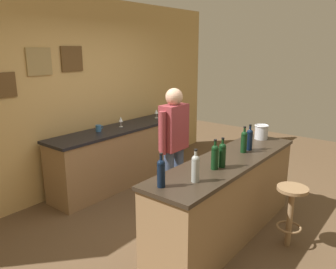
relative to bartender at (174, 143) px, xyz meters
name	(u,v)px	position (x,y,z in m)	size (l,w,h in m)	color
ground_plane	(196,224)	(-0.07, -0.40, -0.94)	(10.00, 10.00, 0.00)	brown
back_wall	(83,95)	(-0.09, 1.63, 0.47)	(6.00, 0.09, 2.80)	tan
bar_counter	(226,198)	(-0.07, -0.80, -0.47)	(2.35, 0.60, 0.92)	olive
side_counter	(124,154)	(0.33, 1.25, -0.48)	(2.54, 0.56, 0.90)	olive
bartender	(174,143)	(0.00, 0.00, 0.00)	(0.52, 0.21, 1.62)	#384766
bar_stool	(291,207)	(0.17, -1.43, -0.48)	(0.32, 0.32, 0.68)	olive
wine_bottle_a	(161,172)	(-1.09, -0.70, 0.12)	(0.07, 0.07, 0.31)	black
wine_bottle_b	(195,167)	(-0.82, -0.87, 0.12)	(0.07, 0.07, 0.31)	#999E99
wine_bottle_c	(215,156)	(-0.43, -0.84, 0.12)	(0.07, 0.07, 0.31)	black
wine_bottle_d	(222,154)	(-0.33, -0.86, 0.12)	(0.07, 0.07, 0.31)	black
wine_bottle_e	(244,141)	(0.25, -0.82, 0.12)	(0.07, 0.07, 0.31)	black
wine_bottle_f	(250,139)	(0.37, -0.83, 0.12)	(0.07, 0.07, 0.31)	black
ice_bucket	(261,132)	(0.92, -0.74, 0.08)	(0.19, 0.19, 0.19)	#B7BABF
wine_glass_a	(121,120)	(0.31, 1.27, 0.07)	(0.07, 0.07, 0.16)	silver
wine_glass_b	(156,112)	(1.16, 1.27, 0.07)	(0.07, 0.07, 0.16)	silver
coffee_mug	(99,128)	(-0.09, 1.31, 0.01)	(0.12, 0.08, 0.09)	#336699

